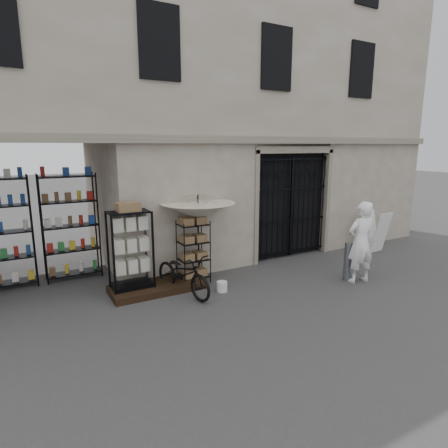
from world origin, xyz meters
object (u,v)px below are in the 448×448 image
wire_rack (193,252)px  steel_bollard (348,262)px  market_umbrella (198,207)px  bicycle (184,294)px  display_cabinet (131,254)px  white_bucket (222,286)px  shopkeeper (358,281)px  easel_sign (375,232)px

wire_rack → steel_bollard: size_ratio=1.61×
market_umbrella → bicycle: size_ratio=1.40×
display_cabinet → white_bucket: (1.73, -0.83, -0.78)m
bicycle → steel_bollard: size_ratio=1.92×
market_umbrella → wire_rack: bearing=-150.4°
display_cabinet → steel_bollard: size_ratio=1.97×
market_umbrella → steel_bollard: bearing=-30.2°
steel_bollard → shopkeeper: (0.16, -0.20, -0.45)m
wire_rack → display_cabinet: bearing=-160.1°
market_umbrella → shopkeeper: bearing=-31.7°
market_umbrella → bicycle: bearing=-136.3°
display_cabinet → market_umbrella: 1.84m
white_bucket → bicycle: 0.84m
wire_rack → steel_bollard: wire_rack is taller
display_cabinet → bicycle: size_ratio=1.03×
display_cabinet → wire_rack: (1.44, -0.01, -0.18)m
display_cabinet → steel_bollard: 4.94m
shopkeeper → easel_sign: size_ratio=1.58×
shopkeeper → easel_sign: easel_sign is taller
display_cabinet → wire_rack: display_cabinet is taller
white_bucket → shopkeeper: shopkeeper is taller
easel_sign → steel_bollard: bearing=-157.0°
market_umbrella → steel_bollard: 3.72m
market_umbrella → steel_bollard: market_umbrella is taller
bicycle → shopkeeper: 4.07m
shopkeeper → display_cabinet: bearing=-12.6°
wire_rack → bicycle: bearing=-112.0°
market_umbrella → display_cabinet: bearing=-176.8°
wire_rack → easel_sign: 5.75m
market_umbrella → bicycle: (-0.68, -0.65, -1.75)m
steel_bollard → display_cabinet: bearing=160.3°
display_cabinet → easel_sign: 7.19m
display_cabinet → white_bucket: bearing=-23.8°
display_cabinet → wire_rack: bearing=1.5°
wire_rack → easel_sign: (5.74, -0.36, -0.09)m
display_cabinet → easel_sign: bearing=-1.0°
white_bucket → steel_bollard: 3.04m
wire_rack → market_umbrella: (0.18, 0.10, 1.04)m
easel_sign → display_cabinet: bearing=173.1°
white_bucket → bicycle: bearing=160.4°
display_cabinet → bicycle: display_cabinet is taller
market_umbrella → shopkeeper: 4.12m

